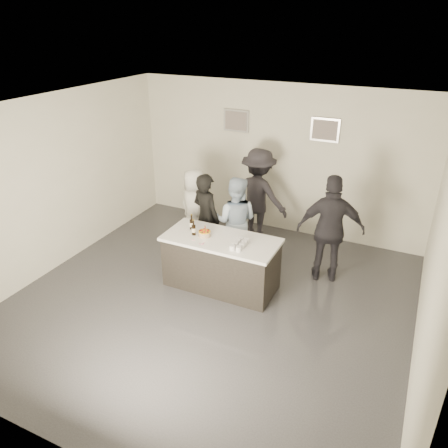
% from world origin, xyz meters
% --- Properties ---
extents(floor, '(6.00, 6.00, 0.00)m').
position_xyz_m(floor, '(0.00, 0.00, 0.00)').
color(floor, '#3D3D42').
rests_on(floor, ground).
extents(ceiling, '(6.00, 6.00, 0.00)m').
position_xyz_m(ceiling, '(0.00, 0.00, 3.00)').
color(ceiling, white).
extents(wall_back, '(6.00, 0.04, 3.00)m').
position_xyz_m(wall_back, '(0.00, 3.00, 1.50)').
color(wall_back, silver).
rests_on(wall_back, ground).
extents(wall_front, '(6.00, 0.04, 3.00)m').
position_xyz_m(wall_front, '(0.00, -3.00, 1.50)').
color(wall_front, silver).
rests_on(wall_front, ground).
extents(wall_left, '(0.04, 6.00, 3.00)m').
position_xyz_m(wall_left, '(-3.00, 0.00, 1.50)').
color(wall_left, silver).
rests_on(wall_left, ground).
extents(wall_right, '(0.04, 6.00, 3.00)m').
position_xyz_m(wall_right, '(3.00, 0.00, 1.50)').
color(wall_right, silver).
rests_on(wall_right, ground).
extents(picture_left, '(0.54, 0.04, 0.44)m').
position_xyz_m(picture_left, '(-0.90, 2.97, 2.20)').
color(picture_left, '#B2B2B7').
rests_on(picture_left, wall_back).
extents(picture_right, '(0.54, 0.04, 0.44)m').
position_xyz_m(picture_right, '(0.90, 2.97, 2.20)').
color(picture_right, '#B2B2B7').
rests_on(picture_right, wall_back).
extents(bar_counter, '(1.86, 0.86, 0.90)m').
position_xyz_m(bar_counter, '(-0.04, 0.47, 0.45)').
color(bar_counter, white).
rests_on(bar_counter, ground).
extents(cake, '(0.20, 0.20, 0.08)m').
position_xyz_m(cake, '(-0.31, 0.43, 0.94)').
color(cake, '#F5AC19').
rests_on(cake, bar_counter).
extents(beer_bottle_a, '(0.07, 0.07, 0.26)m').
position_xyz_m(beer_bottle_a, '(-0.63, 0.57, 1.03)').
color(beer_bottle_a, black).
rests_on(beer_bottle_a, bar_counter).
extents(beer_bottle_b, '(0.07, 0.07, 0.26)m').
position_xyz_m(beer_bottle_b, '(-0.49, 0.40, 1.03)').
color(beer_bottle_b, black).
rests_on(beer_bottle_b, bar_counter).
extents(tumbler_cluster, '(0.19, 0.40, 0.08)m').
position_xyz_m(tumbler_cluster, '(0.33, 0.36, 0.94)').
color(tumbler_cluster, gold).
rests_on(tumbler_cluster, bar_counter).
extents(candles, '(0.24, 0.08, 0.01)m').
position_xyz_m(candles, '(-0.32, 0.19, 0.90)').
color(candles, pink).
rests_on(candles, bar_counter).
extents(person_main_black, '(0.71, 0.58, 1.67)m').
position_xyz_m(person_main_black, '(-0.68, 1.19, 0.83)').
color(person_main_black, black).
rests_on(person_main_black, ground).
extents(person_main_blue, '(0.90, 0.76, 1.64)m').
position_xyz_m(person_main_blue, '(-0.17, 1.32, 0.82)').
color(person_main_blue, '#A3BAD5').
rests_on(person_main_blue, ground).
extents(person_guest_left, '(0.88, 0.71, 1.56)m').
position_xyz_m(person_guest_left, '(-1.13, 1.59, 0.78)').
color(person_guest_left, silver).
rests_on(person_guest_left, ground).
extents(person_guest_right, '(1.18, 0.75, 1.87)m').
position_xyz_m(person_guest_right, '(1.48, 1.46, 0.94)').
color(person_guest_right, '#26252C').
rests_on(person_guest_right, ground).
extents(person_guest_back, '(1.29, 0.84, 1.87)m').
position_xyz_m(person_guest_back, '(-0.14, 2.35, 0.93)').
color(person_guest_back, '#242229').
rests_on(person_guest_back, ground).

